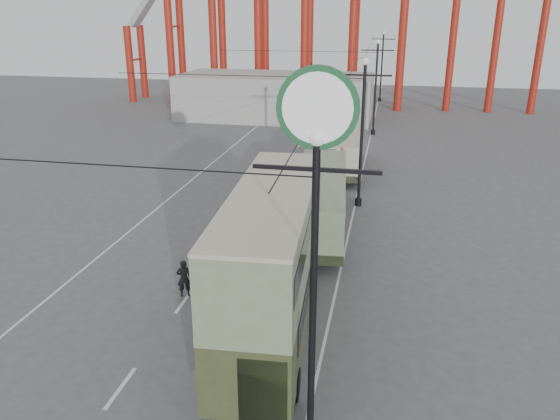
% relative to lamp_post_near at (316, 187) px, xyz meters
% --- Properties ---
extents(ground, '(160.00, 160.00, 0.00)m').
position_rel_lamp_post_near_xyz_m(ground, '(-5.60, 3.00, -7.86)').
color(ground, '#505053').
rests_on(ground, ground).
extents(road_markings, '(12.52, 120.00, 0.01)m').
position_rel_lamp_post_near_xyz_m(road_markings, '(-6.46, 22.70, -7.86)').
color(road_markings, silver).
rests_on(road_markings, ground).
extents(lamp_post_near, '(3.20, 0.44, 10.80)m').
position_rel_lamp_post_near_xyz_m(lamp_post_near, '(0.00, 0.00, 0.00)').
color(lamp_post_near, black).
rests_on(lamp_post_near, ground).
extents(lamp_post_mid, '(3.20, 0.44, 9.32)m').
position_rel_lamp_post_near_xyz_m(lamp_post_mid, '(0.00, 21.00, -3.18)').
color(lamp_post_mid, black).
rests_on(lamp_post_mid, ground).
extents(lamp_post_far, '(3.20, 0.44, 9.32)m').
position_rel_lamp_post_near_xyz_m(lamp_post_far, '(0.00, 43.00, -3.18)').
color(lamp_post_far, black).
rests_on(lamp_post_far, ground).
extents(lamp_post_distant, '(3.20, 0.44, 9.32)m').
position_rel_lamp_post_near_xyz_m(lamp_post_distant, '(0.00, 65.00, -3.18)').
color(lamp_post_distant, black).
rests_on(lamp_post_distant, ground).
extents(fairground_shed, '(22.00, 10.00, 5.00)m').
position_rel_lamp_post_near_xyz_m(fairground_shed, '(-11.60, 50.00, -5.36)').
color(fairground_shed, '#A0A09B').
rests_on(fairground_shed, ground).
extents(double_decker_bus, '(3.50, 11.23, 5.95)m').
position_rel_lamp_post_near_xyz_m(double_decker_bus, '(-2.25, 5.11, -4.53)').
color(double_decker_bus, '#353D20').
rests_on(double_decker_bus, ground).
extents(single_decker_green, '(3.73, 11.91, 3.31)m').
position_rel_lamp_post_near_xyz_m(single_decker_green, '(-1.87, 16.27, -5.99)').
color(single_decker_green, gray).
rests_on(single_decker_green, ground).
extents(single_decker_cream, '(3.10, 10.07, 3.09)m').
position_rel_lamp_post_near_xyz_m(single_decker_cream, '(-1.76, 28.92, -6.12)').
color(single_decker_cream, '#BCB497').
rests_on(single_decker_cream, ground).
extents(pedestrian, '(0.74, 0.60, 1.74)m').
position_rel_lamp_post_near_xyz_m(pedestrian, '(-6.75, 7.42, -6.99)').
color(pedestrian, black).
rests_on(pedestrian, ground).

